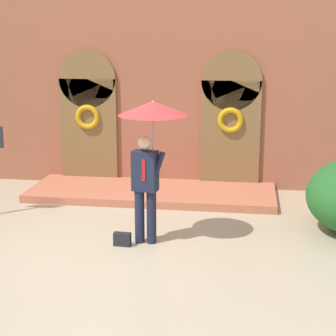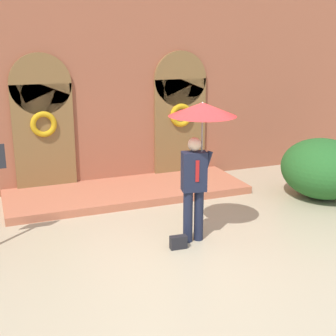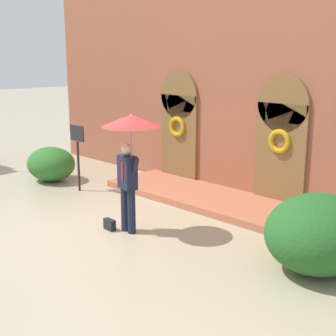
% 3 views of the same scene
% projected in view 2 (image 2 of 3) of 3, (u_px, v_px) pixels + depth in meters
% --- Properties ---
extents(ground_plane, '(80.00, 80.00, 0.00)m').
position_uv_depth(ground_plane, '(182.00, 253.00, 7.55)').
color(ground_plane, tan).
extents(building_facade, '(14.00, 2.30, 5.60)m').
position_uv_depth(building_facade, '(111.00, 68.00, 10.54)').
color(building_facade, '#9E563D').
rests_on(building_facade, ground).
extents(person_with_umbrella, '(1.10, 1.10, 2.36)m').
position_uv_depth(person_with_umbrella, '(200.00, 130.00, 7.52)').
color(person_with_umbrella, '#191E33').
rests_on(person_with_umbrella, ground).
extents(handbag, '(0.29, 0.14, 0.22)m').
position_uv_depth(handbag, '(178.00, 242.00, 7.68)').
color(handbag, black).
rests_on(handbag, ground).
extents(shrub_right, '(1.69, 1.89, 1.28)m').
position_uv_depth(shrub_right, '(322.00, 168.00, 10.01)').
color(shrub_right, '#235B23').
rests_on(shrub_right, ground).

